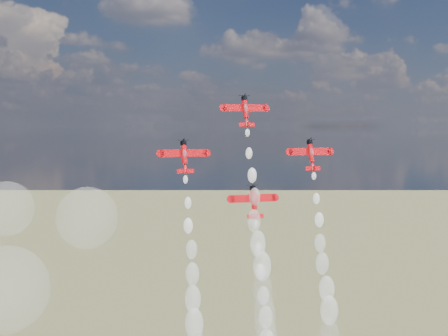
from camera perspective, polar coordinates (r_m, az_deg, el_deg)
plane_lead at (r=143.50m, az=1.97°, el=5.28°), size 10.48×4.24×7.30m
plane_left at (r=136.61m, az=-3.65°, el=1.10°), size 10.48×4.24×7.30m
plane_right at (r=146.28m, az=7.96°, el=1.25°), size 10.48×4.24×7.30m
plane_slot at (r=138.68m, az=2.75°, el=-3.05°), size 10.48×4.24×7.30m
smoke_trail_lead at (r=136.78m, az=3.55°, el=-11.45°), size 5.18×16.50×47.13m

